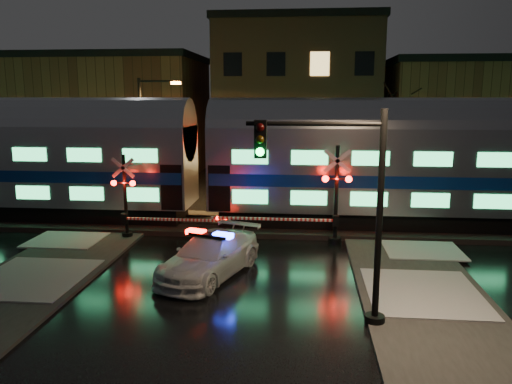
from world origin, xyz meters
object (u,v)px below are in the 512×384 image
police_car (210,256)px  traffic_light (344,214)px  crossing_signal_right (328,205)px  crossing_signal_left (133,205)px  streetlight (146,134)px

police_car → traffic_light: size_ratio=0.91×
crossing_signal_right → police_car: bearing=-135.7°
traffic_light → crossing_signal_left: bearing=129.5°
streetlight → crossing_signal_left: bearing=-77.4°
crossing_signal_right → traffic_light: bearing=-89.4°
police_car → streetlight: 12.70m
police_car → streetlight: size_ratio=0.75×
police_car → crossing_signal_right: bearing=63.5°
streetlight → traffic_light: bearing=-55.0°
police_car → crossing_signal_right: size_ratio=0.90×
traffic_light → streetlight: bearing=116.2°
crossing_signal_right → traffic_light: (0.08, -7.58, 1.39)m
police_car → traffic_light: (4.33, -3.44, 2.41)m
crossing_signal_right → streetlight: bearing=146.0°
police_car → traffic_light: 6.03m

